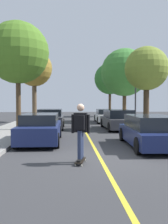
% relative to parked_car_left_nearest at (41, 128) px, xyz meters
% --- Properties ---
extents(ground, '(80.00, 80.00, 0.00)m').
position_rel_parked_car_left_nearest_xyz_m(ground, '(2.39, -3.49, -0.67)').
color(ground, '#353538').
extents(center_line, '(0.12, 39.20, 0.01)m').
position_rel_parked_car_left_nearest_xyz_m(center_line, '(2.39, 0.51, -0.67)').
color(center_line, gold).
rests_on(center_line, ground).
extents(parked_car_left_nearest, '(1.88, 4.45, 1.36)m').
position_rel_parked_car_left_nearest_xyz_m(parked_car_left_nearest, '(0.00, 0.00, 0.00)').
color(parked_car_left_nearest, navy).
rests_on(parked_car_left_nearest, ground).
extents(parked_car_left_near, '(1.93, 4.13, 1.40)m').
position_rel_parked_car_left_nearest_xyz_m(parked_car_left_near, '(0.00, 6.10, 0.01)').
color(parked_car_left_near, '#38383D').
rests_on(parked_car_left_near, ground).
extents(parked_car_right_nearest, '(2.11, 4.68, 1.33)m').
position_rel_parked_car_left_nearest_xyz_m(parked_car_right_nearest, '(4.78, -1.41, -0.01)').
color(parked_car_right_nearest, navy).
rests_on(parked_car_right_nearest, ground).
extents(parked_car_right_near, '(2.04, 4.59, 1.38)m').
position_rel_parked_car_left_nearest_xyz_m(parked_car_right_near, '(4.78, 5.41, 0.00)').
color(parked_car_right_near, '#38383D').
rests_on(parked_car_right_near, ground).
extents(parked_car_right_far, '(2.01, 4.58, 1.24)m').
position_rel_parked_car_left_nearest_xyz_m(parked_car_right_far, '(4.78, 11.31, -0.06)').
color(parked_car_right_far, white).
rests_on(parked_car_right_far, ground).
extents(street_tree_left_nearest, '(3.95, 3.95, 6.89)m').
position_rel_parked_car_left_nearest_xyz_m(street_tree_left_nearest, '(-1.91, 4.42, 4.36)').
color(street_tree_left_nearest, '#4C3823').
rests_on(street_tree_left_nearest, sidewalk_left).
extents(street_tree_left_near, '(3.34, 3.34, 6.58)m').
position_rel_parked_car_left_nearest_xyz_m(street_tree_left_near, '(-1.91, 11.76, 4.32)').
color(street_tree_left_near, brown).
rests_on(street_tree_left_near, sidewalk_left).
extents(street_tree_right_nearest, '(3.02, 3.02, 5.59)m').
position_rel_parked_car_left_nearest_xyz_m(street_tree_right_nearest, '(6.68, 5.18, 3.51)').
color(street_tree_right_nearest, '#3D2D1E').
rests_on(street_tree_right_nearest, sidewalk_right).
extents(street_tree_right_near, '(4.57, 4.57, 6.91)m').
position_rel_parked_car_left_nearest_xyz_m(street_tree_right_near, '(6.68, 11.99, 4.07)').
color(street_tree_right_near, '#4C3823').
rests_on(street_tree_right_near, sidewalk_right).
extents(street_tree_right_far, '(4.08, 4.08, 6.87)m').
position_rel_parked_car_left_nearest_xyz_m(street_tree_right_far, '(6.68, 20.60, 4.28)').
color(street_tree_right_far, '#3D2D1E').
rests_on(street_tree_right_far, sidewalk_right).
extents(streetlamp, '(0.36, 0.24, 5.58)m').
position_rel_parked_car_left_nearest_xyz_m(streetlamp, '(6.53, 7.41, 2.66)').
color(streetlamp, '#38383D').
rests_on(streetlamp, sidewalk_right).
extents(skateboard, '(0.40, 0.87, 0.10)m').
position_rel_parked_car_left_nearest_xyz_m(skateboard, '(1.70, -4.09, -0.59)').
color(skateboard, black).
rests_on(skateboard, ground).
extents(skateboarder, '(0.59, 0.71, 1.75)m').
position_rel_parked_car_left_nearest_xyz_m(skateboarder, '(1.69, -4.12, 0.42)').
color(skateboarder, black).
rests_on(skateboarder, skateboard).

